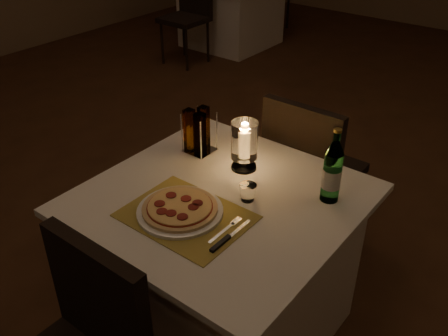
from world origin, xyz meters
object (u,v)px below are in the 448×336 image
Objects in this scene: chair_far at (308,163)px; plate at (180,211)px; hurricane_candle at (244,142)px; main_table at (221,266)px; pizza at (180,208)px; neighbor_table_left at (231,12)px; water_bottle at (332,172)px; tumbler at (248,192)px.

plate is at bearing -93.20° from chair_far.
main_table is at bearing -76.64° from hurricane_candle.
neighbor_table_left is (-2.45, 3.54, -0.39)m from pizza.
pizza is 1.30× the size of hurricane_candle.
neighbor_table_left is (-2.84, 3.12, -0.49)m from water_bottle.
tumbler is at bearing -141.20° from water_bottle.
hurricane_candle is (-0.39, -0.02, 0.00)m from water_bottle.
hurricane_candle reaches higher than neighbor_table_left.
chair_far reaches higher than tumbler.
chair_far is at bearing 86.80° from pizza.
water_bottle reaches higher than neighbor_table_left.
pizza is 0.42m from hurricane_candle.
water_bottle is 0.30× the size of neighbor_table_left.
tumbler is (0.09, 0.05, 0.40)m from main_table.
water_bottle is at bearing 35.49° from main_table.
hurricane_candle is at bearing -96.23° from chair_far.
plate is 1.06× the size of water_bottle.
pizza reaches higher than neighbor_table_left.
neighbor_table_left is at bearing 128.07° from tumbler.
water_bottle is 4.25m from neighbor_table_left.
pizza is (-0.05, -0.18, 0.39)m from main_table.
pizza is 0.28× the size of neighbor_table_left.
main_table and neighbor_table_left have the same top height.
main_table is at bearing -144.51° from water_bottle.
pizza is 4.32m from neighbor_table_left.
chair_far is 4.19× the size of hurricane_candle.
pizza is 0.92× the size of water_bottle.
hurricane_candle is at bearing -52.02° from neighbor_table_left.
tumbler is at bearing -81.93° from chair_far.
main_table is 0.41m from tumbler.
pizza is at bearing -93.20° from chair_far.
pizza reaches higher than main_table.
hurricane_candle reaches higher than tumbler.
water_bottle is at bearing 2.52° from hurricane_candle.
hurricane_candle is 4.01m from neighbor_table_left.
chair_far is at bearing 90.00° from main_table.
hurricane_candle is at bearing 129.56° from tumbler.
plate is 1.49× the size of hurricane_candle.
tumbler is at bearing 57.29° from pizza.
plate is at bearing -55.30° from neighbor_table_left.
tumbler is 0.33m from water_bottle.
water_bottle is at bearing 38.80° from tumbler.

